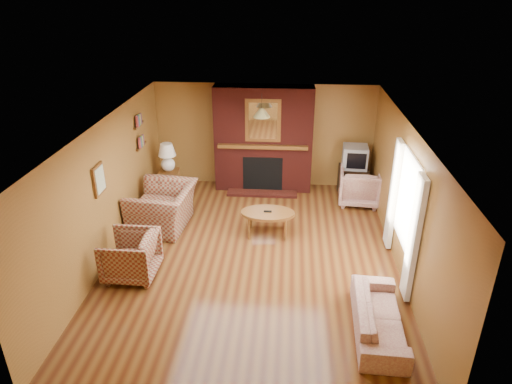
# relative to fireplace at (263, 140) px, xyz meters

# --- Properties ---
(floor) EXTENTS (6.50, 6.50, 0.00)m
(floor) POSITION_rel_fireplace_xyz_m (0.00, -2.98, -1.18)
(floor) COLOR #47210F
(floor) RESTS_ON ground
(ceiling) EXTENTS (6.50, 6.50, 0.00)m
(ceiling) POSITION_rel_fireplace_xyz_m (0.00, -2.98, 1.22)
(ceiling) COLOR white
(ceiling) RESTS_ON wall_back
(wall_back) EXTENTS (6.50, 0.00, 6.50)m
(wall_back) POSITION_rel_fireplace_xyz_m (0.00, 0.27, 0.02)
(wall_back) COLOR olive
(wall_back) RESTS_ON floor
(wall_front) EXTENTS (6.50, 0.00, 6.50)m
(wall_front) POSITION_rel_fireplace_xyz_m (0.00, -6.23, 0.02)
(wall_front) COLOR olive
(wall_front) RESTS_ON floor
(wall_left) EXTENTS (0.00, 6.50, 6.50)m
(wall_left) POSITION_rel_fireplace_xyz_m (-2.50, -2.98, 0.02)
(wall_left) COLOR olive
(wall_left) RESTS_ON floor
(wall_right) EXTENTS (0.00, 6.50, 6.50)m
(wall_right) POSITION_rel_fireplace_xyz_m (2.50, -2.98, 0.02)
(wall_right) COLOR olive
(wall_right) RESTS_ON floor
(fireplace) EXTENTS (2.20, 0.82, 2.40)m
(fireplace) POSITION_rel_fireplace_xyz_m (0.00, 0.00, 0.00)
(fireplace) COLOR #491410
(fireplace) RESTS_ON floor
(window_right) EXTENTS (0.10, 1.85, 2.00)m
(window_right) POSITION_rel_fireplace_xyz_m (2.45, -3.18, -0.06)
(window_right) COLOR beige
(window_right) RESTS_ON wall_right
(bookshelf) EXTENTS (0.09, 0.55, 0.71)m
(bookshelf) POSITION_rel_fireplace_xyz_m (-2.44, -1.08, 0.48)
(bookshelf) COLOR brown
(bookshelf) RESTS_ON wall_left
(botanical_print) EXTENTS (0.05, 0.40, 0.50)m
(botanical_print) POSITION_rel_fireplace_xyz_m (-2.47, -3.28, 0.37)
(botanical_print) COLOR brown
(botanical_print) RESTS_ON wall_left
(pendant_light) EXTENTS (0.36, 0.36, 0.48)m
(pendant_light) POSITION_rel_fireplace_xyz_m (0.00, -0.68, 0.82)
(pendant_light) COLOR black
(pendant_light) RESTS_ON ceiling
(plaid_loveseat) EXTENTS (1.24, 1.38, 0.84)m
(plaid_loveseat) POSITION_rel_fireplace_xyz_m (-1.85, -2.01, -0.76)
(plaid_loveseat) COLOR maroon
(plaid_loveseat) RESTS_ON floor
(plaid_armchair) EXTENTS (0.85, 0.83, 0.76)m
(plaid_armchair) POSITION_rel_fireplace_xyz_m (-1.95, -3.69, -0.80)
(plaid_armchair) COLOR maroon
(plaid_armchair) RESTS_ON floor
(floral_sofa) EXTENTS (0.72, 1.68, 0.48)m
(floral_sofa) POSITION_rel_fireplace_xyz_m (1.90, -4.72, -0.94)
(floral_sofa) COLOR beige
(floral_sofa) RESTS_ON floor
(floral_armchair) EXTENTS (0.92, 0.95, 0.79)m
(floral_armchair) POSITION_rel_fireplace_xyz_m (2.14, -0.63, -0.78)
(floral_armchair) COLOR beige
(floral_armchair) RESTS_ON floor
(coffee_table) EXTENTS (1.03, 0.64, 0.50)m
(coffee_table) POSITION_rel_fireplace_xyz_m (0.22, -2.16, -0.75)
(coffee_table) COLOR brown
(coffee_table) RESTS_ON floor
(side_table) EXTENTS (0.46, 0.46, 0.58)m
(side_table) POSITION_rel_fireplace_xyz_m (-2.10, -0.53, -0.89)
(side_table) COLOR brown
(side_table) RESTS_ON floor
(table_lamp) EXTENTS (0.39, 0.39, 0.65)m
(table_lamp) POSITION_rel_fireplace_xyz_m (-2.10, -0.53, -0.24)
(table_lamp) COLOR white
(table_lamp) RESTS_ON side_table
(tv_stand) EXTENTS (0.63, 0.58, 0.66)m
(tv_stand) POSITION_rel_fireplace_xyz_m (2.05, -0.18, -0.85)
(tv_stand) COLOR black
(tv_stand) RESTS_ON floor
(crt_tv) EXTENTS (0.57, 0.57, 0.50)m
(crt_tv) POSITION_rel_fireplace_xyz_m (2.05, -0.19, -0.28)
(crt_tv) COLOR #999BA0
(crt_tv) RESTS_ON tv_stand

